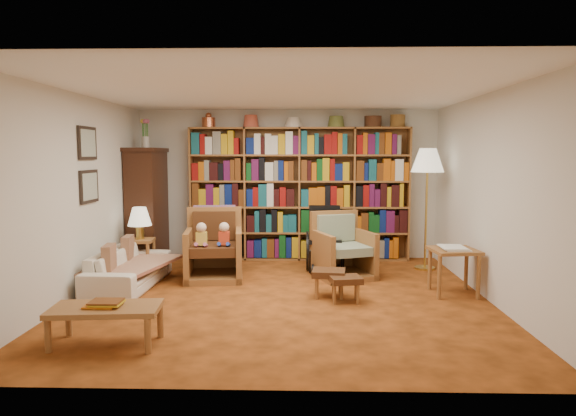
{
  "coord_description": "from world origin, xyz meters",
  "views": [
    {
      "loc": [
        0.24,
        -6.17,
        1.76
      ],
      "look_at": [
        0.06,
        0.6,
        1.05
      ],
      "focal_mm": 32.0,
      "sensor_mm": 36.0,
      "label": 1
    }
  ],
  "objects_px": {
    "sofa": "(129,268)",
    "coffee_table": "(106,311)",
    "side_table_lamp": "(141,248)",
    "armchair_leather": "(215,249)",
    "side_table_papers": "(454,256)",
    "wheelchair": "(325,241)",
    "footstool_b": "(346,281)",
    "armchair_sage": "(343,252)",
    "floor_lamp": "(428,165)",
    "footstool_a": "(329,275)"
  },
  "relations": [
    {
      "from": "wheelchair",
      "to": "footstool_a",
      "type": "distance_m",
      "value": 1.5
    },
    {
      "from": "sofa",
      "to": "armchair_leather",
      "type": "relative_size",
      "value": 1.69
    },
    {
      "from": "coffee_table",
      "to": "armchair_leather",
      "type": "bearing_deg",
      "value": 77.89
    },
    {
      "from": "armchair_leather",
      "to": "side_table_papers",
      "type": "height_order",
      "value": "armchair_leather"
    },
    {
      "from": "coffee_table",
      "to": "side_table_lamp",
      "type": "bearing_deg",
      "value": 101.48
    },
    {
      "from": "side_table_lamp",
      "to": "wheelchair",
      "type": "xyz_separation_m",
      "value": [
        2.74,
        0.28,
        0.07
      ]
    },
    {
      "from": "coffee_table",
      "to": "armchair_sage",
      "type": "bearing_deg",
      "value": 49.17
    },
    {
      "from": "footstool_a",
      "to": "coffee_table",
      "type": "xyz_separation_m",
      "value": [
        -2.14,
        -1.67,
        0.04
      ]
    },
    {
      "from": "footstool_a",
      "to": "footstool_b",
      "type": "height_order",
      "value": "footstool_a"
    },
    {
      "from": "floor_lamp",
      "to": "coffee_table",
      "type": "relative_size",
      "value": 1.8
    },
    {
      "from": "footstool_b",
      "to": "footstool_a",
      "type": "bearing_deg",
      "value": 130.41
    },
    {
      "from": "side_table_lamp",
      "to": "footstool_a",
      "type": "bearing_deg",
      "value": -23.91
    },
    {
      "from": "coffee_table",
      "to": "wheelchair",
      "type": "bearing_deg",
      "value": 55.65
    },
    {
      "from": "armchair_sage",
      "to": "coffee_table",
      "type": "relative_size",
      "value": 0.98
    },
    {
      "from": "footstool_a",
      "to": "armchair_sage",
      "type": "bearing_deg",
      "value": 76.74
    },
    {
      "from": "armchair_sage",
      "to": "coffee_table",
      "type": "height_order",
      "value": "armchair_sage"
    },
    {
      "from": "armchair_leather",
      "to": "footstool_b",
      "type": "distance_m",
      "value": 2.14
    },
    {
      "from": "side_table_papers",
      "to": "sofa",
      "type": "bearing_deg",
      "value": 176.64
    },
    {
      "from": "side_table_papers",
      "to": "footstool_a",
      "type": "height_order",
      "value": "side_table_papers"
    },
    {
      "from": "side_table_lamp",
      "to": "armchair_sage",
      "type": "height_order",
      "value": "armchair_sage"
    },
    {
      "from": "side_table_lamp",
      "to": "side_table_papers",
      "type": "distance_m",
      "value": 4.43
    },
    {
      "from": "sofa",
      "to": "wheelchair",
      "type": "relative_size",
      "value": 1.75
    },
    {
      "from": "side_table_lamp",
      "to": "footstool_a",
      "type": "distance_m",
      "value": 2.99
    },
    {
      "from": "floor_lamp",
      "to": "coffee_table",
      "type": "height_order",
      "value": "floor_lamp"
    },
    {
      "from": "footstool_b",
      "to": "coffee_table",
      "type": "bearing_deg",
      "value": -148.17
    },
    {
      "from": "armchair_leather",
      "to": "footstool_a",
      "type": "distance_m",
      "value": 1.86
    },
    {
      "from": "sofa",
      "to": "side_table_papers",
      "type": "xyz_separation_m",
      "value": [
        4.2,
        -0.25,
        0.24
      ]
    },
    {
      "from": "side_table_lamp",
      "to": "armchair_leather",
      "type": "height_order",
      "value": "armchair_leather"
    },
    {
      "from": "wheelchair",
      "to": "side_table_papers",
      "type": "height_order",
      "value": "wheelchair"
    },
    {
      "from": "side_table_papers",
      "to": "side_table_lamp",
      "type": "bearing_deg",
      "value": 166.2
    },
    {
      "from": "side_table_lamp",
      "to": "armchair_leather",
      "type": "bearing_deg",
      "value": -11.47
    },
    {
      "from": "side_table_lamp",
      "to": "floor_lamp",
      "type": "bearing_deg",
      "value": 5.01
    },
    {
      "from": "armchair_leather",
      "to": "wheelchair",
      "type": "distance_m",
      "value": 1.67
    },
    {
      "from": "wheelchair",
      "to": "footstool_a",
      "type": "bearing_deg",
      "value": -90.56
    },
    {
      "from": "side_table_lamp",
      "to": "side_table_papers",
      "type": "bearing_deg",
      "value": -13.8
    },
    {
      "from": "armchair_leather",
      "to": "coffee_table",
      "type": "bearing_deg",
      "value": -102.11
    },
    {
      "from": "side_table_lamp",
      "to": "floor_lamp",
      "type": "distance_m",
      "value": 4.47
    },
    {
      "from": "wheelchair",
      "to": "side_table_papers",
      "type": "distance_m",
      "value": 2.05
    },
    {
      "from": "armchair_leather",
      "to": "armchair_sage",
      "type": "height_order",
      "value": "armchair_leather"
    },
    {
      "from": "armchair_leather",
      "to": "floor_lamp",
      "type": "height_order",
      "value": "floor_lamp"
    },
    {
      "from": "side_table_papers",
      "to": "footstool_a",
      "type": "xyz_separation_m",
      "value": [
        -1.57,
        -0.15,
        -0.21
      ]
    },
    {
      "from": "sofa",
      "to": "coffee_table",
      "type": "height_order",
      "value": "sofa"
    },
    {
      "from": "sofa",
      "to": "armchair_sage",
      "type": "xyz_separation_m",
      "value": [
        2.89,
        0.72,
        0.1
      ]
    },
    {
      "from": "sofa",
      "to": "side_table_lamp",
      "type": "relative_size",
      "value": 3.36
    },
    {
      "from": "floor_lamp",
      "to": "footstool_a",
      "type": "xyz_separation_m",
      "value": [
        -1.56,
        -1.59,
        -1.32
      ]
    },
    {
      "from": "wheelchair",
      "to": "footstool_b",
      "type": "distance_m",
      "value": 1.73
    },
    {
      "from": "wheelchair",
      "to": "floor_lamp",
      "type": "distance_m",
      "value": 1.93
    },
    {
      "from": "sofa",
      "to": "coffee_table",
      "type": "relative_size",
      "value": 1.67
    },
    {
      "from": "sofa",
      "to": "coffee_table",
      "type": "xyz_separation_m",
      "value": [
        0.48,
        -2.07,
        0.07
      ]
    },
    {
      "from": "sofa",
      "to": "wheelchair",
      "type": "bearing_deg",
      "value": -66.32
    }
  ]
}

